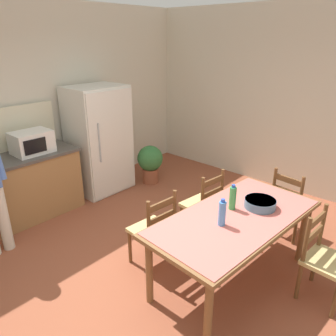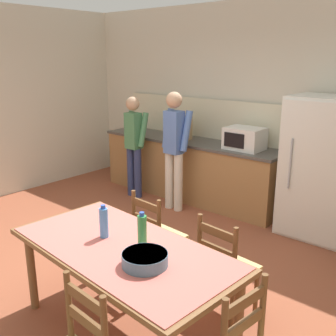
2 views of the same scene
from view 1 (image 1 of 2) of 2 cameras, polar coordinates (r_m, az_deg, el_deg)
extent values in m
plane|color=brown|center=(3.66, -3.64, -19.14)|extent=(8.32, 8.32, 0.00)
cube|color=beige|center=(5.12, -25.84, 9.08)|extent=(6.52, 0.12, 2.90)
cube|color=beige|center=(5.62, 20.72, 10.83)|extent=(0.12, 5.20, 2.90)
cube|color=silver|center=(5.40, -11.96, 4.82)|extent=(0.87, 0.68, 1.71)
cube|color=silver|center=(5.13, -9.59, 4.09)|extent=(0.84, 0.02, 1.64)
cylinder|color=#A5AAB2|center=(4.94, -11.84, 4.25)|extent=(0.02, 0.02, 0.60)
cube|color=white|center=(4.82, -22.65, 4.17)|extent=(0.50, 0.38, 0.30)
cube|color=black|center=(4.63, -22.10, 3.56)|extent=(0.30, 0.01, 0.19)
cylinder|color=brown|center=(2.86, 7.04, -23.93)|extent=(0.07, 0.07, 0.72)
cylinder|color=brown|center=(4.03, 22.39, -10.44)|extent=(0.07, 0.07, 0.72)
cylinder|color=brown|center=(3.22, -3.28, -17.47)|extent=(0.07, 0.07, 0.72)
cylinder|color=brown|center=(4.29, 13.75, -7.19)|extent=(0.07, 0.07, 0.72)
cube|color=brown|center=(3.33, 11.68, -8.60)|extent=(1.91, 1.05, 0.04)
cube|color=#D1665B|center=(3.32, 11.71, -8.24)|extent=(1.84, 1.00, 0.01)
cylinder|color=#4C8ED6|center=(3.09, 9.40, -7.84)|extent=(0.07, 0.07, 0.24)
cylinder|color=#2D51B2|center=(3.02, 9.56, -5.62)|extent=(0.04, 0.04, 0.03)
cylinder|color=green|center=(3.38, 11.19, -5.19)|extent=(0.07, 0.07, 0.24)
cylinder|color=#2D51B2|center=(3.32, 11.35, -3.12)|extent=(0.04, 0.04, 0.03)
cylinder|color=slate|center=(3.51, 15.74, -5.96)|extent=(0.32, 0.32, 0.09)
cylinder|color=slate|center=(3.49, 15.80, -5.45)|extent=(0.31, 0.31, 0.02)
cylinder|color=brown|center=(3.99, -2.45, -11.49)|extent=(0.04, 0.04, 0.41)
cylinder|color=brown|center=(3.81, -6.64, -13.48)|extent=(0.04, 0.04, 0.41)
cylinder|color=brown|center=(3.78, 1.04, -13.56)|extent=(0.04, 0.04, 0.41)
cylinder|color=brown|center=(3.59, -3.23, -15.84)|extent=(0.04, 0.04, 0.41)
cube|color=tan|center=(3.66, -2.88, -10.69)|extent=(0.45, 0.43, 0.04)
cylinder|color=brown|center=(3.53, 1.09, -7.28)|extent=(0.04, 0.04, 0.46)
cylinder|color=brown|center=(3.32, -3.40, -9.36)|extent=(0.04, 0.04, 0.46)
cube|color=brown|center=(3.36, -1.10, -6.39)|extent=(0.36, 0.05, 0.07)
cube|color=brown|center=(3.43, -1.08, -8.62)|extent=(0.36, 0.05, 0.07)
cylinder|color=brown|center=(3.51, 27.11, -19.78)|extent=(0.04, 0.04, 0.41)
cylinder|color=brown|center=(3.58, 21.81, -17.84)|extent=(0.04, 0.04, 0.41)
cylinder|color=brown|center=(3.85, 24.13, -15.06)|extent=(0.04, 0.04, 0.41)
cube|color=tan|center=(3.55, 26.14, -14.46)|extent=(0.44, 0.43, 0.04)
cylinder|color=brown|center=(3.31, 22.98, -11.44)|extent=(0.04, 0.04, 0.46)
cylinder|color=brown|center=(3.60, 25.30, -8.95)|extent=(0.04, 0.04, 0.46)
cube|color=brown|center=(3.39, 24.53, -8.29)|extent=(0.36, 0.05, 0.07)
cube|color=brown|center=(3.47, 24.14, -10.47)|extent=(0.36, 0.05, 0.07)
cylinder|color=brown|center=(4.50, 5.59, -7.37)|extent=(0.04, 0.04, 0.41)
cylinder|color=brown|center=(4.27, 2.32, -9.01)|extent=(0.04, 0.04, 0.41)
cylinder|color=brown|center=(4.32, 8.98, -8.94)|extent=(0.04, 0.04, 0.41)
cylinder|color=brown|center=(4.08, 5.76, -10.78)|extent=(0.04, 0.04, 0.41)
cube|color=tan|center=(4.18, 5.79, -6.34)|extent=(0.46, 0.44, 0.04)
cylinder|color=brown|center=(4.10, 9.37, -3.23)|extent=(0.04, 0.04, 0.46)
cylinder|color=brown|center=(3.84, 6.02, -4.81)|extent=(0.04, 0.04, 0.46)
cube|color=brown|center=(3.91, 7.85, -2.30)|extent=(0.36, 0.06, 0.07)
cube|color=brown|center=(3.98, 7.74, -4.29)|extent=(0.36, 0.06, 0.07)
cylinder|color=brown|center=(4.63, 23.33, -8.35)|extent=(0.04, 0.04, 0.41)
cylinder|color=brown|center=(4.77, 19.50, -6.87)|extent=(0.04, 0.04, 0.41)
cylinder|color=brown|center=(4.36, 21.27, -9.98)|extent=(0.04, 0.04, 0.41)
cylinder|color=brown|center=(4.50, 17.27, -8.34)|extent=(0.04, 0.04, 0.41)
cube|color=tan|center=(4.46, 20.72, -5.85)|extent=(0.45, 0.47, 0.04)
cylinder|color=brown|center=(4.14, 22.16, -4.37)|extent=(0.04, 0.04, 0.46)
cylinder|color=brown|center=(4.29, 17.97, -2.85)|extent=(0.04, 0.04, 0.46)
cube|color=brown|center=(4.16, 20.26, -2.00)|extent=(0.07, 0.36, 0.07)
cube|color=brown|center=(4.22, 19.99, -3.88)|extent=(0.07, 0.36, 0.07)
cylinder|color=silver|center=(4.35, -26.74, -7.78)|extent=(0.13, 0.13, 0.84)
cylinder|color=brown|center=(5.77, -3.07, -1.26)|extent=(0.28, 0.28, 0.26)
sphere|color=#337038|center=(5.65, -3.14, 1.69)|extent=(0.44, 0.44, 0.44)
camera|label=2|loc=(4.57, 48.68, 11.58)|focal=42.00mm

